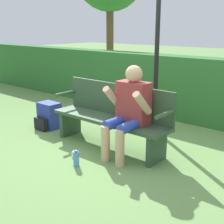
{
  "coord_description": "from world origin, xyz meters",
  "views": [
    {
      "loc": [
        2.71,
        -3.04,
        1.64
      ],
      "look_at": [
        0.15,
        -0.1,
        0.56
      ],
      "focal_mm": 50.0,
      "sensor_mm": 36.0,
      "label": 1
    }
  ],
  "objects_px": {
    "park_bench": "(112,115)",
    "person_seated": "(129,108)",
    "water_bottle": "(76,159)",
    "backpack": "(48,116)",
    "signpost": "(157,38)"
  },
  "relations": [
    {
      "from": "person_seated",
      "to": "water_bottle",
      "type": "bearing_deg",
      "value": -112.79
    },
    {
      "from": "signpost",
      "to": "water_bottle",
      "type": "bearing_deg",
      "value": -88.7
    },
    {
      "from": "park_bench",
      "to": "water_bottle",
      "type": "relative_size",
      "value": 9.03
    },
    {
      "from": "backpack",
      "to": "water_bottle",
      "type": "bearing_deg",
      "value": -25.96
    },
    {
      "from": "backpack",
      "to": "water_bottle",
      "type": "xyz_separation_m",
      "value": [
        1.41,
        -0.69,
        -0.11
      ]
    },
    {
      "from": "water_bottle",
      "to": "signpost",
      "type": "xyz_separation_m",
      "value": [
        -0.04,
        1.73,
        1.37
      ]
    },
    {
      "from": "park_bench",
      "to": "signpost",
      "type": "bearing_deg",
      "value": 85.84
    },
    {
      "from": "water_bottle",
      "to": "signpost",
      "type": "bearing_deg",
      "value": 91.3
    },
    {
      "from": "person_seated",
      "to": "signpost",
      "type": "distance_m",
      "value": 1.39
    },
    {
      "from": "water_bottle",
      "to": "signpost",
      "type": "relative_size",
      "value": 0.08
    },
    {
      "from": "backpack",
      "to": "water_bottle",
      "type": "height_order",
      "value": "backpack"
    },
    {
      "from": "person_seated",
      "to": "signpost",
      "type": "height_order",
      "value": "signpost"
    },
    {
      "from": "park_bench",
      "to": "person_seated",
      "type": "distance_m",
      "value": 0.45
    },
    {
      "from": "park_bench",
      "to": "person_seated",
      "type": "bearing_deg",
      "value": -16.36
    },
    {
      "from": "backpack",
      "to": "signpost",
      "type": "distance_m",
      "value": 2.14
    }
  ]
}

